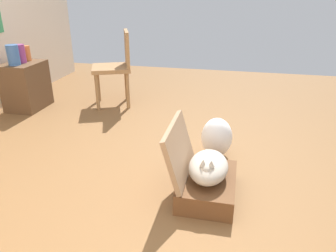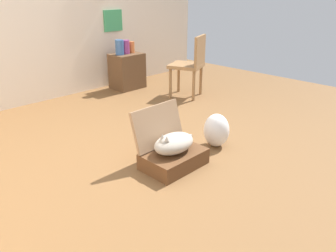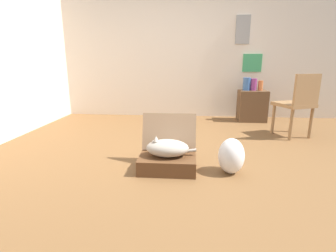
{
  "view_description": "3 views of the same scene",
  "coord_description": "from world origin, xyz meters",
  "views": [
    {
      "loc": [
        -2.1,
        -0.72,
        1.43
      ],
      "look_at": [
        0.06,
        -0.24,
        0.47
      ],
      "focal_mm": 34.71,
      "sensor_mm": 36.0,
      "label": 1
    },
    {
      "loc": [
        -2.1,
        -2.49,
        1.58
      ],
      "look_at": [
        0.06,
        -0.35,
        0.31
      ],
      "focal_mm": 35.82,
      "sensor_mm": 36.0,
      "label": 2
    },
    {
      "loc": [
        0.14,
        -3.0,
        1.09
      ],
      "look_at": [
        -0.1,
        -0.23,
        0.39
      ],
      "focal_mm": 27.24,
      "sensor_mm": 36.0,
      "label": 3
    }
  ],
  "objects": [
    {
      "name": "chair",
      "position": [
        1.7,
        0.79,
        0.52
      ],
      "size": [
        0.58,
        0.6,
        0.93
      ],
      "rotation": [
        0.0,
        0.0,
        -2.76
      ],
      "color": "olive",
      "rests_on": "ground"
    },
    {
      "name": "vase_short",
      "position": [
        1.44,
        1.85,
        0.67
      ],
      "size": [
        0.09,
        0.09,
        0.18
      ],
      "primitive_type": "cylinder",
      "color": "#CC6B38",
      "rests_on": "side_table"
    },
    {
      "name": "vase_round",
      "position": [
        1.32,
        1.85,
        0.68
      ],
      "size": [
        0.11,
        0.11,
        0.22
      ],
      "primitive_type": "cylinder",
      "color": "#8C387A",
      "rests_on": "side_table"
    },
    {
      "name": "vase_tall",
      "position": [
        1.19,
        1.86,
        0.69
      ],
      "size": [
        0.14,
        0.14,
        0.23
      ],
      "primitive_type": "cylinder",
      "color": "#38609E",
      "rests_on": "side_table"
    },
    {
      "name": "suitcase_lid",
      "position": [
        -0.07,
        -0.35,
        0.35
      ],
      "size": [
        0.58,
        0.15,
        0.39
      ],
      "primitive_type": "cube",
      "rotation": [
        1.29,
        0.0,
        0.0
      ],
      "color": "#9B7756",
      "rests_on": "suitcase_base"
    },
    {
      "name": "wall_back",
      "position": [
        0.0,
        2.26,
        1.3
      ],
      "size": [
        6.4,
        0.15,
        2.6
      ],
      "color": "beige",
      "rests_on": "ground"
    },
    {
      "name": "ground_plane",
      "position": [
        0.0,
        0.0,
        0.0
      ],
      "size": [
        7.68,
        7.68,
        0.0
      ],
      "primitive_type": "plane",
      "color": "brown",
      "rests_on": "ground"
    },
    {
      "name": "plastic_bag_white",
      "position": [
        0.57,
        -0.57,
        0.18
      ],
      "size": [
        0.26,
        0.28,
        0.36
      ],
      "primitive_type": "ellipsoid",
      "color": "white",
      "rests_on": "ground"
    },
    {
      "name": "suitcase_base",
      "position": [
        -0.07,
        -0.56,
        0.08
      ],
      "size": [
        0.58,
        0.4,
        0.15
      ],
      "primitive_type": "cube",
      "color": "brown",
      "rests_on": "ground"
    },
    {
      "name": "side_table",
      "position": [
        1.32,
        1.85,
        0.29
      ],
      "size": [
        0.5,
        0.39,
        0.57
      ],
      "primitive_type": "cube",
      "color": "brown",
      "rests_on": "ground"
    },
    {
      "name": "cat",
      "position": [
        -0.08,
        -0.56,
        0.24
      ],
      "size": [
        0.51,
        0.28,
        0.21
      ],
      "color": "#B2A899",
      "rests_on": "suitcase_base"
    }
  ]
}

